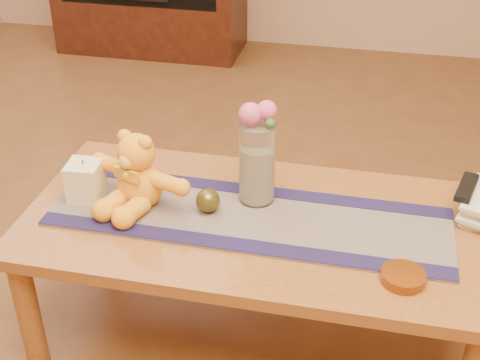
% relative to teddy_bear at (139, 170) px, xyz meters
% --- Properties ---
extents(floor, '(5.50, 5.50, 0.00)m').
position_rel_teddy_bear_xyz_m(floor, '(0.36, -0.00, -0.57)').
color(floor, '#583419').
rests_on(floor, ground).
extents(coffee_table_top, '(1.40, 0.70, 0.04)m').
position_rel_teddy_bear_xyz_m(coffee_table_top, '(0.36, -0.00, -0.14)').
color(coffee_table_top, brown).
rests_on(coffee_table_top, floor).
extents(table_leg_fl, '(0.07, 0.07, 0.41)m').
position_rel_teddy_bear_xyz_m(table_leg_fl, '(-0.28, -0.29, -0.37)').
color(table_leg_fl, brown).
rests_on(table_leg_fl, floor).
extents(table_leg_bl, '(0.07, 0.07, 0.41)m').
position_rel_teddy_bear_xyz_m(table_leg_bl, '(-0.28, 0.29, -0.37)').
color(table_leg_bl, brown).
rests_on(table_leg_bl, floor).
extents(table_leg_br, '(0.07, 0.07, 0.41)m').
position_rel_teddy_bear_xyz_m(table_leg_br, '(1.00, 0.29, -0.37)').
color(table_leg_br, brown).
rests_on(table_leg_br, floor).
extents(persian_runner, '(1.20, 0.36, 0.01)m').
position_rel_teddy_bear_xyz_m(persian_runner, '(0.34, -0.01, -0.12)').
color(persian_runner, '#161C3F').
rests_on(persian_runner, coffee_table_top).
extents(runner_border_near, '(1.20, 0.07, 0.00)m').
position_rel_teddy_bear_xyz_m(runner_border_near, '(0.34, -0.15, -0.11)').
color(runner_border_near, '#1A1540').
rests_on(runner_border_near, persian_runner).
extents(runner_border_far, '(1.20, 0.07, 0.00)m').
position_rel_teddy_bear_xyz_m(runner_border_far, '(0.34, 0.14, -0.11)').
color(runner_border_far, '#1A1540').
rests_on(runner_border_far, persian_runner).
extents(teddy_bear, '(0.40, 0.37, 0.23)m').
position_rel_teddy_bear_xyz_m(teddy_bear, '(0.00, 0.00, 0.00)').
color(teddy_bear, '#FFA320').
rests_on(teddy_bear, persian_runner).
extents(pillar_candle, '(0.11, 0.11, 0.12)m').
position_rel_teddy_bear_xyz_m(pillar_candle, '(-0.17, -0.01, -0.05)').
color(pillar_candle, beige).
rests_on(pillar_candle, persian_runner).
extents(candle_wick, '(0.00, 0.00, 0.01)m').
position_rel_teddy_bear_xyz_m(candle_wick, '(-0.17, -0.01, 0.01)').
color(candle_wick, black).
rests_on(candle_wick, pillar_candle).
extents(glass_vase, '(0.11, 0.11, 0.26)m').
position_rel_teddy_bear_xyz_m(glass_vase, '(0.35, 0.09, 0.02)').
color(glass_vase, silver).
rests_on(glass_vase, persian_runner).
extents(potpourri_fill, '(0.09, 0.09, 0.18)m').
position_rel_teddy_bear_xyz_m(potpourri_fill, '(0.35, 0.09, -0.02)').
color(potpourri_fill, beige).
rests_on(potpourri_fill, glass_vase).
extents(rose_left, '(0.07, 0.07, 0.07)m').
position_rel_teddy_bear_xyz_m(rose_left, '(0.33, 0.08, 0.18)').
color(rose_left, '#D84C85').
rests_on(rose_left, glass_vase).
extents(rose_right, '(0.06, 0.06, 0.06)m').
position_rel_teddy_bear_xyz_m(rose_right, '(0.37, 0.10, 0.19)').
color(rose_right, '#D84C85').
rests_on(rose_right, glass_vase).
extents(blue_flower_back, '(0.04, 0.04, 0.04)m').
position_rel_teddy_bear_xyz_m(blue_flower_back, '(0.36, 0.13, 0.17)').
color(blue_flower_back, '#4C64A6').
rests_on(blue_flower_back, glass_vase).
extents(blue_flower_side, '(0.04, 0.04, 0.04)m').
position_rel_teddy_bear_xyz_m(blue_flower_side, '(0.32, 0.11, 0.17)').
color(blue_flower_side, '#4C64A6').
rests_on(blue_flower_side, glass_vase).
extents(leaf_sprig, '(0.03, 0.03, 0.03)m').
position_rel_teddy_bear_xyz_m(leaf_sprig, '(0.39, 0.07, 0.16)').
color(leaf_sprig, '#33662D').
rests_on(leaf_sprig, glass_vase).
extents(bronze_ball, '(0.09, 0.09, 0.07)m').
position_rel_teddy_bear_xyz_m(bronze_ball, '(0.22, -0.00, -0.08)').
color(bronze_ball, '#4D4519').
rests_on(bronze_ball, persian_runner).
extents(book_bottom, '(0.21, 0.25, 0.02)m').
position_rel_teddy_bear_xyz_m(book_bottom, '(0.97, 0.18, -0.11)').
color(book_bottom, beige).
rests_on(book_bottom, coffee_table_top).
extents(book_lower, '(0.23, 0.27, 0.02)m').
position_rel_teddy_bear_xyz_m(book_lower, '(0.98, 0.18, -0.09)').
color(book_lower, beige).
rests_on(book_lower, book_bottom).
extents(book_upper, '(0.20, 0.25, 0.02)m').
position_rel_teddy_bear_xyz_m(book_upper, '(0.97, 0.19, -0.07)').
color(book_upper, beige).
rests_on(book_upper, book_lower).
extents(book_top, '(0.23, 0.26, 0.02)m').
position_rel_teddy_bear_xyz_m(book_top, '(0.98, 0.18, -0.05)').
color(book_top, beige).
rests_on(book_top, book_upper).
extents(tv_remote, '(0.08, 0.17, 0.02)m').
position_rel_teddy_bear_xyz_m(tv_remote, '(0.97, 0.17, -0.04)').
color(tv_remote, black).
rests_on(tv_remote, book_top).
extents(amber_dish, '(0.13, 0.13, 0.03)m').
position_rel_teddy_bear_xyz_m(amber_dish, '(0.80, -0.20, -0.11)').
color(amber_dish, '#BF5914').
rests_on(amber_dish, coffee_table_top).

